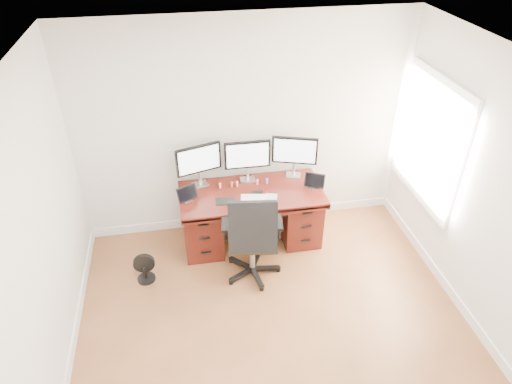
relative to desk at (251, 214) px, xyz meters
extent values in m
plane|color=brown|center=(0.00, -1.83, -0.40)|extent=(4.50, 4.50, 0.00)
cube|color=white|center=(0.00, 0.42, 0.95)|extent=(4.00, 0.10, 2.70)
cube|color=white|center=(1.97, -0.33, 1.00)|extent=(0.04, 1.30, 1.50)
cube|color=white|center=(1.95, -0.33, 1.00)|extent=(0.01, 1.15, 1.35)
cube|color=#45130D|center=(0.00, -0.03, 0.32)|extent=(1.70, 0.80, 0.05)
cube|color=#45130D|center=(-0.60, 0.00, -0.05)|extent=(0.45, 0.70, 0.70)
cube|color=#45130D|center=(0.60, 0.00, -0.05)|extent=(0.45, 0.70, 0.70)
cube|color=black|center=(0.00, 0.27, 0.10)|extent=(0.74, 0.03, 0.40)
cylinder|color=black|center=(-0.09, -0.59, -0.36)|extent=(0.69, 0.69, 0.09)
cylinder|color=silver|center=(-0.09, -0.59, -0.09)|extent=(0.07, 0.07, 0.44)
cube|color=#321F0F|center=(-0.09, -0.59, 0.13)|extent=(0.59, 0.57, 0.08)
cube|color=black|center=(-0.12, -0.83, 0.45)|extent=(0.51, 0.12, 0.60)
cube|color=black|center=(-0.38, -0.55, 0.32)|extent=(0.10, 0.27, 0.03)
cube|color=black|center=(0.20, -0.63, 0.32)|extent=(0.10, 0.27, 0.03)
cylinder|color=black|center=(-1.31, -0.49, -0.39)|extent=(0.21, 0.21, 0.03)
cylinder|color=black|center=(-1.31, -0.49, -0.29)|extent=(0.03, 0.03, 0.17)
cylinder|color=black|center=(-1.31, -0.49, -0.17)|extent=(0.24, 0.05, 0.24)
cube|color=silver|center=(-0.58, 0.24, 0.35)|extent=(0.21, 0.19, 0.01)
cylinder|color=silver|center=(-0.58, 0.24, 0.44)|extent=(0.04, 0.04, 0.18)
cube|color=black|center=(-0.58, 0.24, 0.70)|extent=(0.54, 0.19, 0.35)
cube|color=white|center=(-0.57, 0.22, 0.70)|extent=(0.48, 0.15, 0.30)
cube|color=silver|center=(0.00, 0.24, 0.35)|extent=(0.18, 0.14, 0.01)
cylinder|color=silver|center=(0.00, 0.24, 0.44)|extent=(0.04, 0.04, 0.18)
cube|color=black|center=(0.00, 0.24, 0.70)|extent=(0.55, 0.04, 0.35)
cube|color=white|center=(0.00, 0.22, 0.70)|extent=(0.50, 0.01, 0.30)
cube|color=silver|center=(0.58, 0.24, 0.35)|extent=(0.21, 0.19, 0.01)
cylinder|color=silver|center=(0.58, 0.24, 0.44)|extent=(0.04, 0.04, 0.18)
cube|color=black|center=(0.58, 0.24, 0.70)|extent=(0.53, 0.20, 0.35)
cube|color=white|center=(0.57, 0.22, 0.70)|extent=(0.48, 0.16, 0.30)
cube|color=silver|center=(-0.75, -0.08, 0.35)|extent=(0.12, 0.12, 0.01)
cube|color=black|center=(-0.75, -0.08, 0.45)|extent=(0.25, 0.16, 0.17)
cube|color=silver|center=(0.76, -0.08, 0.35)|extent=(0.13, 0.12, 0.01)
cube|color=black|center=(0.76, -0.08, 0.45)|extent=(0.24, 0.17, 0.17)
cube|color=white|center=(0.01, -0.16, 0.36)|extent=(0.32, 0.18, 0.01)
cube|color=silver|center=(0.21, -0.18, 0.35)|extent=(0.16, 0.16, 0.01)
cube|color=black|center=(-0.32, -0.17, 0.35)|extent=(0.24, 0.17, 0.01)
cube|color=black|center=(0.06, -0.06, 0.35)|extent=(0.14, 0.09, 0.01)
cylinder|color=#E78D5A|center=(-0.36, 0.12, 0.37)|extent=(0.02, 0.02, 0.05)
sphere|color=#E78D5A|center=(-0.36, 0.12, 0.41)|extent=(0.03, 0.03, 0.03)
cylinder|color=brown|center=(-0.22, 0.12, 0.37)|extent=(0.02, 0.02, 0.05)
sphere|color=brown|center=(-0.22, 0.12, 0.41)|extent=(0.03, 0.03, 0.03)
cylinder|color=tan|center=(-0.15, 0.12, 0.37)|extent=(0.02, 0.02, 0.05)
sphere|color=tan|center=(-0.15, 0.12, 0.41)|extent=(0.03, 0.03, 0.03)
cylinder|color=pink|center=(0.10, 0.12, 0.37)|extent=(0.02, 0.02, 0.05)
sphere|color=pink|center=(0.10, 0.12, 0.41)|extent=(0.03, 0.03, 0.03)
cylinder|color=#816CD2|center=(0.22, 0.12, 0.37)|extent=(0.02, 0.02, 0.05)
sphere|color=#816CD2|center=(0.22, 0.12, 0.41)|extent=(0.03, 0.03, 0.03)
camera|label=1|loc=(-0.75, -4.43, 3.38)|focal=32.00mm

